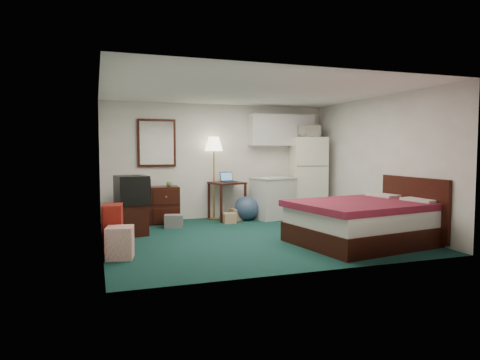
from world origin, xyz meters
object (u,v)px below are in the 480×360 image
object	(u,v)px
floor_lamp	(214,178)
tv_stand	(129,219)
bed	(363,223)
fridge	(308,177)
dresser	(151,205)
desk	(227,201)
suitcase	(113,228)
kitchen_counter	(273,199)

from	to	relation	value
floor_lamp	tv_stand	world-z (taller)	floor_lamp
bed	tv_stand	xyz separation A→B (m)	(-3.52, 1.92, -0.06)
fridge	tv_stand	xyz separation A→B (m)	(-4.04, -0.96, -0.62)
fridge	bed	distance (m)	2.98
fridge	dresser	bearing A→B (deg)	-168.49
desk	suitcase	distance (m)	3.38
dresser	fridge	world-z (taller)	fridge
kitchen_counter	desk	bearing A→B (deg)	152.81
floor_lamp	suitcase	distance (m)	3.31
fridge	suitcase	bearing A→B (deg)	-140.32
floor_lamp	suitcase	world-z (taller)	floor_lamp
kitchen_counter	suitcase	size ratio (longest dim) A/B	1.25
dresser	fridge	bearing A→B (deg)	0.59
kitchen_counter	bed	bearing A→B (deg)	-95.95
suitcase	fridge	bearing A→B (deg)	33.53
kitchen_counter	suitcase	distance (m)	4.02
fridge	tv_stand	distance (m)	4.19
fridge	floor_lamp	bearing A→B (deg)	-172.66
kitchen_counter	tv_stand	world-z (taller)	kitchen_counter
desk	bed	world-z (taller)	desk
desk	bed	xyz separation A→B (m)	(1.38, -2.99, -0.07)
dresser	floor_lamp	size ratio (longest dim) A/B	0.62
bed	suitcase	world-z (taller)	suitcase
kitchen_counter	bed	xyz separation A→B (m)	(0.40, -2.77, -0.10)
fridge	bed	bearing A→B (deg)	-87.38
tv_stand	suitcase	bearing A→B (deg)	-114.51
desk	suitcase	world-z (taller)	desk
floor_lamp	dresser	bearing A→B (deg)	-174.63
dresser	desk	xyz separation A→B (m)	(1.62, 0.03, 0.03)
dresser	tv_stand	world-z (taller)	dresser
fridge	tv_stand	size ratio (longest dim) A/B	2.95
kitchen_counter	bed	distance (m)	2.80
kitchen_counter	tv_stand	xyz separation A→B (m)	(-3.12, -0.84, -0.16)
floor_lamp	bed	distance (m)	3.54
suitcase	kitchen_counter	bearing A→B (deg)	37.97
dresser	floor_lamp	xyz separation A→B (m)	(1.36, 0.13, 0.51)
fridge	bed	xyz separation A→B (m)	(-0.52, -2.89, -0.56)
tv_stand	desk	bearing A→B (deg)	16.22
dresser	tv_stand	distance (m)	1.16
dresser	kitchen_counter	size ratio (longest dim) A/B	1.26
desk	bed	size ratio (longest dim) A/B	0.39
desk	tv_stand	distance (m)	2.40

